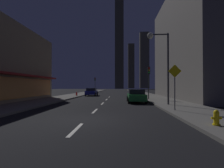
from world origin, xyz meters
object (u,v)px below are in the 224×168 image
(traffic_light_near_right, at_px, (149,75))
(car_parked_far, at_px, (92,92))
(street_lamp_right, at_px, (159,51))
(pedestrian_crossing_sign, at_px, (175,83))
(fire_hydrant_yellow_near, at_px, (216,118))
(traffic_light_far_left, at_px, (95,81))
(fire_hydrant_far_left, at_px, (77,94))
(car_parked_near, at_px, (136,96))

(traffic_light_near_right, bearing_deg, car_parked_far, 133.12)
(street_lamp_right, relative_size, pedestrian_crossing_sign, 2.09)
(fire_hydrant_yellow_near, distance_m, traffic_light_far_left, 42.65)
(car_parked_far, bearing_deg, traffic_light_near_right, -46.88)
(car_parked_far, relative_size, fire_hydrant_far_left, 6.48)
(traffic_light_near_right, distance_m, street_lamp_right, 6.58)
(fire_hydrant_yellow_near, bearing_deg, car_parked_far, 111.45)
(fire_hydrant_yellow_near, distance_m, pedestrian_crossing_sign, 4.73)
(car_parked_near, height_order, traffic_light_near_right, traffic_light_near_right)
(fire_hydrant_far_left, bearing_deg, street_lamp_right, -50.85)
(fire_hydrant_yellow_near, distance_m, street_lamp_right, 9.38)
(car_parked_far, bearing_deg, pedestrian_crossing_sign, -65.00)
(traffic_light_near_right, height_order, street_lamp_right, street_lamp_right)
(car_parked_near, distance_m, pedestrian_crossing_sign, 7.29)
(fire_hydrant_far_left, bearing_deg, fire_hydrant_yellow_near, -61.81)
(street_lamp_right, bearing_deg, pedestrian_crossing_sign, -86.60)
(traffic_light_far_left, bearing_deg, street_lamp_right, -71.68)
(street_lamp_right, bearing_deg, fire_hydrant_far_left, 129.15)
(traffic_light_near_right, bearing_deg, fire_hydrant_far_left, 146.49)
(traffic_light_far_left, relative_size, pedestrian_crossing_sign, 1.33)
(car_parked_far, distance_m, street_lamp_right, 18.87)
(fire_hydrant_far_left, relative_size, pedestrian_crossing_sign, 0.21)
(fire_hydrant_far_left, bearing_deg, car_parked_near, -48.31)
(car_parked_far, bearing_deg, fire_hydrant_far_left, -136.71)
(car_parked_far, xyz_separation_m, fire_hydrant_far_left, (-2.30, -2.17, -0.29))
(fire_hydrant_yellow_near, bearing_deg, pedestrian_crossing_sign, 93.85)
(pedestrian_crossing_sign, bearing_deg, car_parked_far, 115.00)
(car_parked_far, relative_size, fire_hydrant_yellow_near, 6.48)
(car_parked_far, bearing_deg, car_parked_near, -60.71)
(fire_hydrant_yellow_near, xyz_separation_m, pedestrian_crossing_sign, (-0.30, 4.45, 1.56))
(fire_hydrant_yellow_near, distance_m, traffic_light_near_right, 14.72)
(traffic_light_far_left, relative_size, street_lamp_right, 0.64)
(fire_hydrant_far_left, height_order, traffic_light_near_right, traffic_light_near_right)
(fire_hydrant_far_left, xyz_separation_m, street_lamp_right, (11.28, -13.86, 4.61))
(fire_hydrant_far_left, height_order, street_lamp_right, street_lamp_right)
(fire_hydrant_far_left, relative_size, traffic_light_near_right, 0.16)
(car_parked_far, xyz_separation_m, pedestrian_crossing_sign, (9.20, -19.73, 1.28))
(fire_hydrant_yellow_near, distance_m, fire_hydrant_far_left, 24.98)
(fire_hydrant_yellow_near, height_order, pedestrian_crossing_sign, pedestrian_crossing_sign)
(traffic_light_far_left, height_order, pedestrian_crossing_sign, traffic_light_far_left)
(car_parked_near, relative_size, traffic_light_near_right, 1.01)
(traffic_light_far_left, distance_m, street_lamp_right, 34.66)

